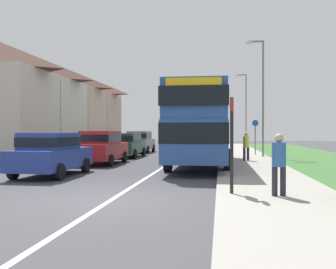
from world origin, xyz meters
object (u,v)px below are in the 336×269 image
at_px(bus_stop_sign, 232,138).
at_px(double_decker_bus, 201,123).
at_px(pedestrian_walking_away, 246,145).
at_px(parked_car_dark_green, 126,144).
at_px(street_lamp_far, 245,106).
at_px(parked_car_grey, 140,141).
at_px(parked_car_blue, 51,152).
at_px(pedestrian_at_stop, 279,162).
at_px(street_lamp_mid, 261,91).
at_px(cycle_route_sign, 255,136).
at_px(parked_car_red, 101,146).

bearing_deg(bus_stop_sign, double_decker_bus, 98.00).
distance_m(pedestrian_walking_away, bus_stop_sign, 11.03).
xyz_separation_m(parked_car_dark_green, street_lamp_far, (8.79, 15.65, 3.51)).
height_order(parked_car_dark_green, parked_car_grey, parked_car_grey).
bearing_deg(street_lamp_far, parked_car_blue, -109.01).
height_order(pedestrian_at_stop, street_lamp_mid, street_lamp_mid).
bearing_deg(cycle_route_sign, parked_car_dark_green, -164.21).
relative_size(parked_car_red, parked_car_dark_green, 0.96).
bearing_deg(pedestrian_at_stop, bus_stop_sign, 167.56).
relative_size(double_decker_bus, cycle_route_sign, 4.28).
bearing_deg(parked_car_grey, street_lamp_far, 48.64).
height_order(parked_car_red, parked_car_grey, parked_car_red).
relative_size(parked_car_blue, pedestrian_walking_away, 2.45).
bearing_deg(cycle_route_sign, bus_stop_sign, -97.23).
relative_size(cycle_route_sign, street_lamp_far, 0.33).
xyz_separation_m(parked_car_blue, street_lamp_far, (9.02, 26.17, 3.48)).
bearing_deg(double_decker_bus, parked_car_grey, 116.86).
height_order(pedestrian_at_stop, pedestrian_walking_away, same).
distance_m(parked_car_grey, pedestrian_at_stop, 21.48).
bearing_deg(street_lamp_mid, parked_car_blue, -130.10).
distance_m(parked_car_blue, street_lamp_mid, 14.44).
bearing_deg(cycle_route_sign, street_lamp_mid, -85.48).
distance_m(parked_car_dark_green, parked_car_grey, 5.40).
bearing_deg(street_lamp_far, parked_car_grey, -131.36).
bearing_deg(double_decker_bus, bus_stop_sign, -82.00).
relative_size(parked_car_red, pedestrian_walking_away, 2.54).
relative_size(parked_car_blue, pedestrian_at_stop, 2.45).
xyz_separation_m(parked_car_blue, pedestrian_at_stop, (7.88, -4.06, 0.06)).
height_order(double_decker_bus, street_lamp_far, street_lamp_far).
distance_m(pedestrian_walking_away, street_lamp_far, 19.36).
bearing_deg(parked_car_dark_green, parked_car_blue, -91.20).
xyz_separation_m(parked_car_red, street_lamp_mid, (8.75, 5.51, 3.35)).
relative_size(parked_car_dark_green, cycle_route_sign, 1.76).
bearing_deg(parked_car_dark_green, pedestrian_walking_away, -23.82).
bearing_deg(pedestrian_walking_away, parked_car_grey, 131.90).
relative_size(pedestrian_walking_away, street_lamp_mid, 0.22).
relative_size(parked_car_blue, bus_stop_sign, 1.58).
distance_m(parked_car_blue, street_lamp_far, 27.90).
bearing_deg(parked_car_blue, cycle_route_sign, 55.64).
bearing_deg(pedestrian_walking_away, cycle_route_sign, 80.10).
height_order(bus_stop_sign, street_lamp_mid, street_lamp_mid).
distance_m(parked_car_grey, cycle_route_sign, 9.37).
xyz_separation_m(parked_car_red, pedestrian_walking_away, (7.56, 1.93, 0.03)).
height_order(double_decker_bus, pedestrian_at_stop, double_decker_bus).
bearing_deg(cycle_route_sign, parked_car_grey, 161.61).
bearing_deg(parked_car_dark_green, pedestrian_at_stop, -62.28).
xyz_separation_m(pedestrian_at_stop, cycle_route_sign, (0.98, 17.02, 0.45)).
bearing_deg(pedestrian_at_stop, pedestrian_walking_away, 90.16).
xyz_separation_m(parked_car_red, street_lamp_far, (8.73, 20.95, 3.45)).
bearing_deg(pedestrian_walking_away, parked_car_dark_green, 156.18).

